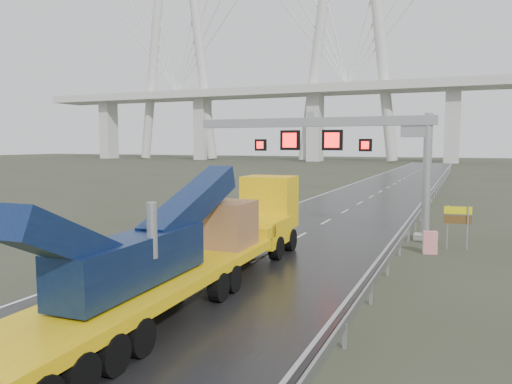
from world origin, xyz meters
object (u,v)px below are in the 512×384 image
at_px(sign_gantry, 344,142).
at_px(striped_barrier, 430,243).
at_px(exit_sign_pair, 458,219).
at_px(heavy_haul_truck, 211,238).

relative_size(sign_gantry, striped_barrier, 13.07).
bearing_deg(exit_sign_pair, heavy_haul_truck, -137.28).
distance_m(exit_sign_pair, striped_barrier, 2.19).
bearing_deg(heavy_haul_truck, sign_gantry, 77.61).
distance_m(heavy_haul_truck, striped_barrier, 11.76).
relative_size(sign_gantry, heavy_haul_truck, 0.76).
xyz_separation_m(exit_sign_pair, striped_barrier, (-1.21, -1.49, -1.05)).
xyz_separation_m(heavy_haul_truck, striped_barrier, (7.63, 8.86, -1.21)).
height_order(exit_sign_pair, striped_barrier, exit_sign_pair).
bearing_deg(sign_gantry, heavy_haul_truck, -100.30).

